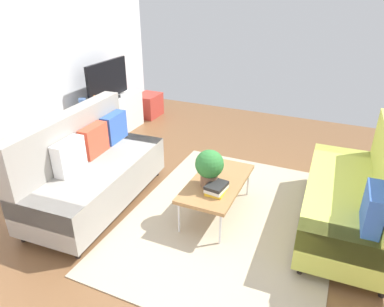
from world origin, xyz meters
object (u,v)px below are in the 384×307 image
vase_0 (83,104)px  bottle_0 (94,101)px  couch_green (356,195)px  tv (108,81)px  potted_plant (209,166)px  storage_trunk (149,105)px  table_book_0 (216,191)px  tv_console (111,117)px  coffee_table (217,183)px  couch_beige (91,169)px

vase_0 → bottle_0: 0.19m
couch_green → tv: 4.09m
couch_green → potted_plant: bearing=103.4°
storage_trunk → table_book_0: 3.69m
potted_plant → bottle_0: (1.14, 2.40, 0.08)m
couch_green → tv_console: couch_green is taller
potted_plant → vase_0: bearing=68.7°
couch_green → storage_trunk: couch_green is taller
coffee_table → storage_trunk: (2.53, 2.39, -0.17)m
couch_green → coffee_table: couch_green is taller
couch_beige → tv_console: 2.12m
couch_beige → potted_plant: (0.28, -1.37, 0.20)m
storage_trunk → table_book_0: bearing=-138.2°
couch_green → tv_console: size_ratio=1.38×
tv → table_book_0: size_ratio=4.17×
couch_green → coffee_table: bearing=99.5°
tv → potted_plant: (-1.55, -2.42, -0.30)m
couch_beige → bottle_0: couch_beige is taller
vase_0 → bottle_0: bearing=-27.5°
couch_beige → coffee_table: bearing=102.1°
table_book_0 → bottle_0: (1.24, 2.52, 0.30)m
table_book_0 → vase_0: (1.07, 2.61, 0.29)m
couch_green → table_book_0: size_ratio=8.03×
couch_green → potted_plant: couch_green is taller
couch_green → storage_trunk: bearing=57.5°
storage_trunk → vase_0: 1.76m
tv → vase_0: bearing=173.1°
couch_beige → tv_console: (1.82, 1.06, -0.13)m
potted_plant → vase_0: size_ratio=2.40×
table_book_0 → bottle_0: bottle_0 is taller
tv_console → tv: (0.00, -0.02, 0.63)m
couch_green → table_book_0: couch_green is taller
couch_green → table_book_0: bearing=108.5°
tv_console → storage_trunk: (1.10, -0.10, -0.10)m
storage_trunk → bottle_0: bearing=177.7°
tv → bottle_0: 0.46m
couch_beige → storage_trunk: 3.09m
potted_plant → table_book_0: potted_plant is taller
couch_green → couch_beige: bearing=101.5°
couch_beige → coffee_table: 1.48m
tv_console → tv: bearing=-90.0°
storage_trunk → table_book_0: table_book_0 is taller
tv_console → potted_plant: 2.91m
couch_beige → couch_green: same height
couch_green → table_book_0: (-0.50, 1.35, -0.01)m
storage_trunk → table_book_0: size_ratio=2.17×
tv_console → potted_plant: (-1.55, -2.44, 0.33)m
potted_plant → bottle_0: 2.66m
potted_plant → tv_console: bearing=57.6°
tv_console → table_book_0: size_ratio=5.83×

